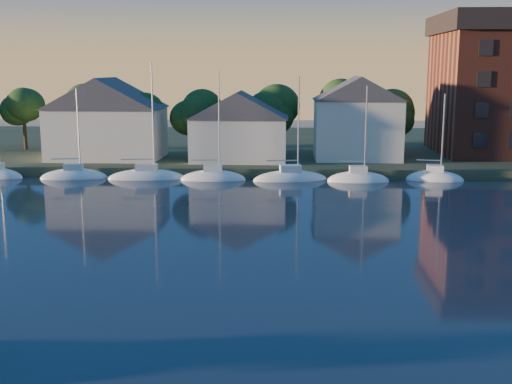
{
  "coord_description": "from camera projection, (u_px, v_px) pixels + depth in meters",
  "views": [
    {
      "loc": [
        -0.33,
        -18.3,
        11.7
      ],
      "look_at": [
        -2.3,
        22.0,
        3.91
      ],
      "focal_mm": 45.0,
      "sensor_mm": 36.0,
      "label": 1
    }
  ],
  "objects": [
    {
      "name": "shoreline_land",
      "position": [
        289.0,
        150.0,
        93.7
      ],
      "size": [
        160.0,
        50.0,
        2.0
      ],
      "primitive_type": "cube",
      "color": "#323C23",
      "rests_on": "ground"
    },
    {
      "name": "wooden_dock",
      "position": [
        290.0,
        176.0,
        71.14
      ],
      "size": [
        120.0,
        3.0,
        1.0
      ],
      "primitive_type": "cube",
      "color": "brown",
      "rests_on": "ground"
    },
    {
      "name": "clubhouse_west",
      "position": [
        107.0,
        117.0,
        76.95
      ],
      "size": [
        13.65,
        9.45,
        9.64
      ],
      "color": "silver",
      "rests_on": "shoreline_land"
    },
    {
      "name": "clubhouse_centre",
      "position": [
        239.0,
        125.0,
        75.36
      ],
      "size": [
        11.55,
        8.4,
        8.08
      ],
      "color": "silver",
      "rests_on": "shoreline_land"
    },
    {
      "name": "clubhouse_east",
      "position": [
        357.0,
        117.0,
        76.48
      ],
      "size": [
        10.5,
        8.4,
        9.8
      ],
      "color": "silver",
      "rests_on": "shoreline_land"
    },
    {
      "name": "tree_line",
      "position": [
        306.0,
        105.0,
        80.47
      ],
      "size": [
        93.4,
        5.4,
        8.9
      ],
      "color": "#362618",
      "rests_on": "shoreline_land"
    },
    {
      "name": "moored_fleet",
      "position": [
        178.0,
        178.0,
        68.75
      ],
      "size": [
        63.5,
        2.4,
        12.05
      ],
      "color": "white",
      "rests_on": "ground"
    }
  ]
}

